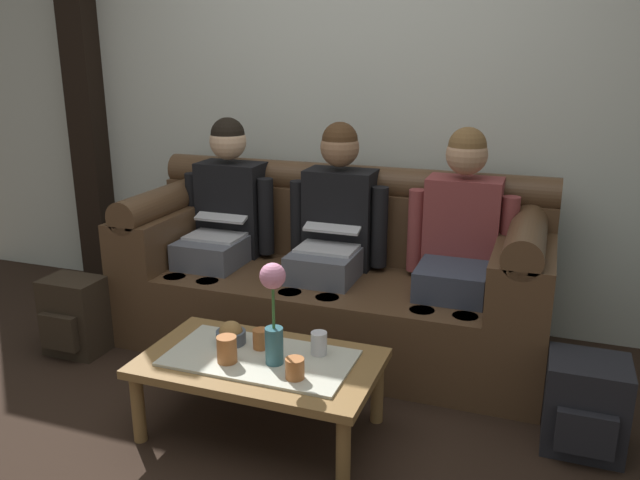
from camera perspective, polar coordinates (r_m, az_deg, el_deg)
ground_plane at (r=2.77m, az=-7.11°, el=-18.62°), size 14.00×14.00×0.00m
back_wall_patterned at (r=3.85m, az=3.94°, el=14.50°), size 6.00×0.12×2.90m
timber_pillar at (r=4.64m, az=-20.24°, el=13.92°), size 0.20×0.20×2.90m
couch at (r=3.56m, az=1.20°, el=-3.44°), size 2.28×0.88×0.96m
person_left at (r=3.73m, az=-8.59°, el=1.96°), size 0.56×0.67×1.22m
person_middle at (r=3.47m, az=1.21°, el=1.01°), size 0.56×0.67×1.22m
person_right at (r=3.32m, az=12.23°, el=-0.07°), size 0.56×0.67×1.22m
coffee_table at (r=2.77m, az=-5.37°, el=-11.19°), size 1.00×0.58×0.35m
flower_vase at (r=2.58m, az=-4.17°, el=-5.92°), size 0.11×0.11×0.43m
snack_bowl at (r=2.86m, az=-7.92°, el=-8.33°), size 0.13×0.13×0.11m
cup_near_left at (r=2.56m, az=-2.25°, el=-11.33°), size 0.08×0.08×0.08m
cup_near_right at (r=2.74m, az=-0.09°, el=-9.16°), size 0.07×0.07×0.10m
cup_far_center at (r=2.80m, az=-5.30°, el=-8.74°), size 0.07×0.07×0.09m
cup_far_left at (r=2.70m, az=-8.28°, el=-9.59°), size 0.08×0.08×0.11m
backpack_left at (r=3.72m, az=-21.00°, el=-6.37°), size 0.31×0.27×0.42m
backpack_right at (r=2.92m, az=22.51°, el=-13.44°), size 0.32×0.32×0.39m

